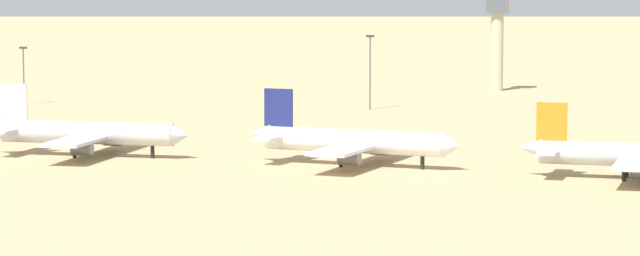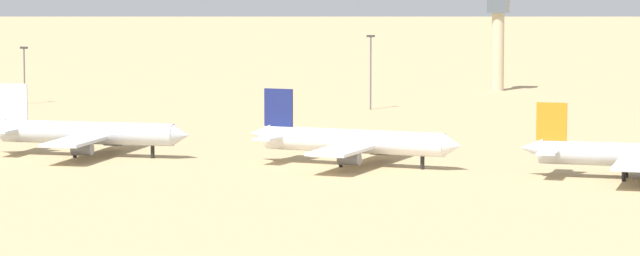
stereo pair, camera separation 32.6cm
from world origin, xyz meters
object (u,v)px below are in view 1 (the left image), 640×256
Objects in this scene: control_tower at (497,30)px; light_pole_west at (24,70)px; parked_jet_navy_4 at (352,141)px; parked_jet_orange_5 at (632,155)px; light_pole_mid at (370,67)px; parked_jet_white_3 at (85,133)px.

light_pole_west is at bearing -146.76° from control_tower.
parked_jet_navy_4 is 134.86m from light_pole_west.
parked_jet_orange_5 is 121.10m from light_pole_mid.
parked_jet_orange_5 is (44.24, -6.02, -0.23)m from parked_jet_navy_4.
parked_jet_orange_5 is 2.05× the size of light_pole_mid.
parked_jet_navy_4 is 99.50m from light_pole_mid.
control_tower is 1.92× the size of light_pole_west.
parked_jet_white_3 reaches higher than parked_jet_orange_5.
parked_jet_orange_5 is at bearing -5.35° from parked_jet_white_3.
light_pole_west is at bearing 119.46° from parked_jet_white_3.
parked_jet_orange_5 is 169.79m from control_tower.
parked_jet_white_3 is 164.36m from control_tower.
light_pole_mid reaches higher than parked_jet_white_3.
light_pole_west is (-100.92, -66.15, -7.61)m from control_tower.
parked_jet_navy_4 reaches higher than parked_jet_orange_5.
light_pole_west is at bearing -175.92° from light_pole_mid.
light_pole_mid is (-17.98, 97.70, 5.60)m from parked_jet_navy_4.
parked_jet_orange_5 is 173.24m from light_pole_west.
light_pole_mid is at bearing 108.81° from parked_jet_navy_4.
parked_jet_orange_5 is at bearing -75.68° from control_tower.
control_tower is at bearing 71.39° from light_pole_mid.
parked_jet_white_3 is 2.18× the size of light_pole_mid.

